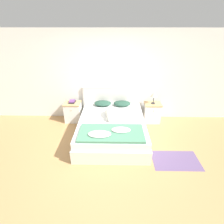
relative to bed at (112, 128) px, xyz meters
The scene contains 13 objects.
ground_plane 1.04m from the bed, 98.33° to the right, with size 16.00×16.00×0.00m, color tan.
wall_back 1.53m from the bed, 97.39° to the left, with size 9.00×0.06×2.55m.
bed is the anchor object (origin of this frame).
headboard 1.09m from the bed, 90.00° to the left, with size 1.76×0.06×1.00m.
nightstand_left 1.42m from the bed, 145.21° to the left, with size 0.48×0.40×0.59m.
nightstand_right 1.42m from the bed, 34.79° to the left, with size 0.48×0.40×0.59m.
pillow_left 0.92m from the bed, 109.01° to the left, with size 0.49×0.34×0.13m.
pillow_right 0.92m from the bed, 70.99° to the left, with size 0.49×0.34×0.13m.
quilt 0.71m from the bed, 90.97° to the right, with size 1.40×0.69×0.09m.
dog 0.39m from the bed, 109.94° to the left, with size 0.25×0.66×0.22m.
book_stack 1.48m from the bed, 144.24° to the left, with size 0.19×0.23×0.06m.
table_lamp 1.54m from the bed, 34.61° to the left, with size 0.19×0.19×0.34m.
rug 1.67m from the bed, 31.83° to the right, with size 1.00×0.62×0.00m.
Camera 1 is at (0.22, -2.78, 2.67)m, focal length 28.00 mm.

